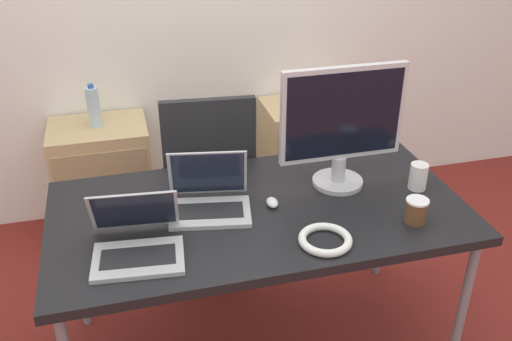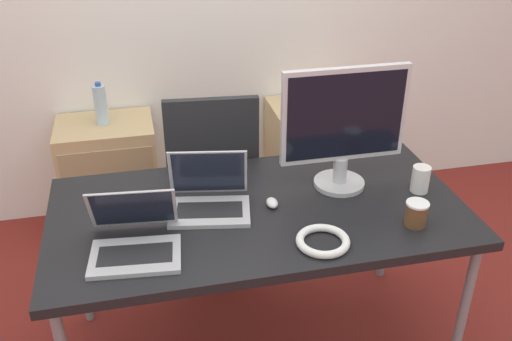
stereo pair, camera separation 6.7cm
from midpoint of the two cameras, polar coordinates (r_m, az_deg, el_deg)
The scene contains 13 objects.
wall_back at distance 3.42m, azimuth -6.69°, elevation 16.47°, with size 10.00×0.05×2.60m.
desk at distance 2.34m, azimuth -0.55°, elevation -4.77°, with size 1.67×0.86×0.77m.
office_chair at distance 3.07m, azimuth -5.34°, elevation -3.28°, with size 0.56×0.58×1.07m.
cabinet_left at distance 3.50m, azimuth -15.46°, elevation -0.89°, with size 0.55×0.42×0.70m.
cabinet_right at distance 3.67m, azimuth 4.55°, elevation 1.56°, with size 0.55×0.42×0.70m.
water_bottle at distance 3.31m, azimuth -16.49°, elevation 6.12°, with size 0.07×0.07×0.25m.
laptop_left at distance 2.09m, azimuth -12.73°, elevation -7.00°, with size 0.34×0.34×0.21m.
laptop_right at distance 2.29m, azimuth -5.50°, elevation -2.89°, with size 0.35×0.31×0.23m.
monitor at distance 2.38m, azimuth 7.80°, elevation 4.54°, with size 0.53×0.22×0.53m.
mouse at distance 2.32m, azimuth 0.79°, elevation -3.19°, with size 0.05×0.07×0.03m.
coffee_cup_white at distance 2.51m, azimuth 15.18°, elevation -0.58°, with size 0.08×0.08×0.12m.
coffee_cup_brown at distance 2.28m, azimuth 14.92°, elevation -3.91°, with size 0.09×0.09×0.10m.
cable_coil at distance 2.12m, azimuth 6.04°, elevation -6.89°, with size 0.20×0.20×0.03m.
Camera 1 is at (-0.51, -1.89, 2.02)m, focal length 40.00 mm.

